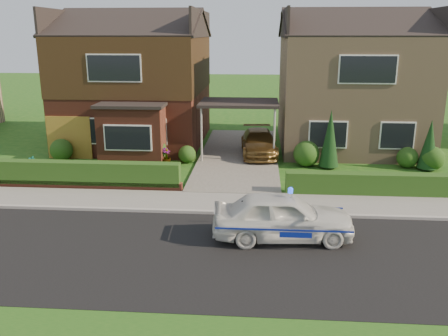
# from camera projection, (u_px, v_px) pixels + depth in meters

# --- Properties ---
(ground) EXTENTS (120.00, 120.00, 0.00)m
(ground) POSITION_uv_depth(u_px,v_px,m) (221.00, 255.00, 13.26)
(ground) COLOR #194D14
(ground) RESTS_ON ground
(road) EXTENTS (60.00, 6.00, 0.02)m
(road) POSITION_uv_depth(u_px,v_px,m) (221.00, 255.00, 13.26)
(road) COLOR black
(road) RESTS_ON ground
(kerb) EXTENTS (60.00, 0.16, 0.12)m
(kerb) POSITION_uv_depth(u_px,v_px,m) (228.00, 213.00, 16.17)
(kerb) COLOR #9E9993
(kerb) RESTS_ON ground
(sidewalk) EXTENTS (60.00, 2.00, 0.10)m
(sidewalk) POSITION_uv_depth(u_px,v_px,m) (230.00, 203.00, 17.18)
(sidewalk) COLOR slate
(sidewalk) RESTS_ON ground
(driveway) EXTENTS (3.80, 12.00, 0.12)m
(driveway) POSITION_uv_depth(u_px,v_px,m) (239.00, 155.00, 23.79)
(driveway) COLOR #666059
(driveway) RESTS_ON ground
(house_left) EXTENTS (7.50, 9.53, 7.25)m
(house_left) POSITION_uv_depth(u_px,v_px,m) (136.00, 74.00, 25.96)
(house_left) COLOR brown
(house_left) RESTS_ON ground
(house_right) EXTENTS (7.50, 8.06, 7.25)m
(house_right) POSITION_uv_depth(u_px,v_px,m) (350.00, 78.00, 25.26)
(house_right) COLOR tan
(house_right) RESTS_ON ground
(carport_link) EXTENTS (3.80, 3.00, 2.77)m
(carport_link) POSITION_uv_depth(u_px,v_px,m) (239.00, 104.00, 23.04)
(carport_link) COLOR black
(carport_link) RESTS_ON ground
(garage_door) EXTENTS (2.20, 0.10, 2.10)m
(garage_door) POSITION_uv_depth(u_px,v_px,m) (69.00, 138.00, 23.12)
(garage_door) COLOR brown
(garage_door) RESTS_ON ground
(dwarf_wall) EXTENTS (7.70, 0.25, 0.36)m
(dwarf_wall) POSITION_uv_depth(u_px,v_px,m) (86.00, 185.00, 18.71)
(dwarf_wall) COLOR brown
(dwarf_wall) RESTS_ON ground
(hedge_left) EXTENTS (7.50, 0.55, 0.90)m
(hedge_left) POSITION_uv_depth(u_px,v_px,m) (87.00, 188.00, 18.91)
(hedge_left) COLOR #1C3D13
(hedge_left) RESTS_ON ground
(hedge_right) EXTENTS (7.50, 0.55, 0.80)m
(hedge_right) POSITION_uv_depth(u_px,v_px,m) (384.00, 196.00, 17.98)
(hedge_right) COLOR #1C3D13
(hedge_right) RESTS_ON ground
(shrub_left_far) EXTENTS (1.08, 1.08, 1.08)m
(shrub_left_far) POSITION_uv_depth(u_px,v_px,m) (61.00, 150.00, 22.83)
(shrub_left_far) COLOR #1C3D13
(shrub_left_far) RESTS_ON ground
(shrub_left_mid) EXTENTS (1.32, 1.32, 1.32)m
(shrub_left_mid) POSITION_uv_depth(u_px,v_px,m) (152.00, 150.00, 22.29)
(shrub_left_mid) COLOR #1C3D13
(shrub_left_mid) RESTS_ON ground
(shrub_left_near) EXTENTS (0.84, 0.84, 0.84)m
(shrub_left_near) POSITION_uv_depth(u_px,v_px,m) (187.00, 154.00, 22.52)
(shrub_left_near) COLOR #1C3D13
(shrub_left_near) RESTS_ON ground
(shrub_right_near) EXTENTS (1.20, 1.20, 1.20)m
(shrub_right_near) POSITION_uv_depth(u_px,v_px,m) (306.00, 154.00, 21.88)
(shrub_right_near) COLOR #1C3D13
(shrub_right_near) RESTS_ON ground
(shrub_right_mid) EXTENTS (0.96, 0.96, 0.96)m
(shrub_right_mid) POSITION_uv_depth(u_px,v_px,m) (407.00, 158.00, 21.68)
(shrub_right_mid) COLOR #1C3D13
(shrub_right_mid) RESTS_ON ground
(shrub_right_far) EXTENTS (1.08, 1.08, 1.08)m
(shrub_right_far) POSITION_uv_depth(u_px,v_px,m) (432.00, 158.00, 21.30)
(shrub_right_far) COLOR #1C3D13
(shrub_right_far) RESTS_ON ground
(conifer_a) EXTENTS (0.90, 0.90, 2.60)m
(conifer_a) POSITION_uv_depth(u_px,v_px,m) (330.00, 140.00, 21.42)
(conifer_a) COLOR black
(conifer_a) RESTS_ON ground
(conifer_b) EXTENTS (0.90, 0.90, 2.20)m
(conifer_b) POSITION_uv_depth(u_px,v_px,m) (429.00, 146.00, 21.16)
(conifer_b) COLOR black
(conifer_b) RESTS_ON ground
(police_car) EXTENTS (3.84, 4.29, 1.59)m
(police_car) POSITION_uv_depth(u_px,v_px,m) (283.00, 217.00, 14.09)
(police_car) COLOR silver
(police_car) RESTS_ON ground
(driveway_car) EXTENTS (1.97, 4.27, 1.21)m
(driveway_car) POSITION_uv_depth(u_px,v_px,m) (259.00, 143.00, 23.55)
(driveway_car) COLOR brown
(driveway_car) RESTS_ON driveway
(potted_plant_a) EXTENTS (0.44, 0.35, 0.73)m
(potted_plant_a) POSITION_uv_depth(u_px,v_px,m) (32.00, 165.00, 20.93)
(potted_plant_a) COLOR gray
(potted_plant_a) RESTS_ON ground
(potted_plant_b) EXTENTS (0.60, 0.58, 0.85)m
(potted_plant_b) POSITION_uv_depth(u_px,v_px,m) (97.00, 171.00, 19.83)
(potted_plant_b) COLOR gray
(potted_plant_b) RESTS_ON ground
(potted_plant_c) EXTENTS (0.64, 0.64, 0.84)m
(potted_plant_c) POSITION_uv_depth(u_px,v_px,m) (166.00, 157.00, 22.01)
(potted_plant_c) COLOR gray
(potted_plant_c) RESTS_ON ground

